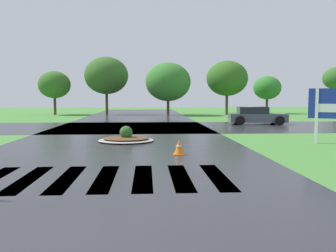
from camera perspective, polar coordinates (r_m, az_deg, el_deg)
The scene contains 7 objects.
asphalt_roadway at distance 13.85m, azimuth -7.53°, elevation -3.35°, with size 9.67×80.00×0.01m, color #2B2B30.
asphalt_cross_road at distance 22.73m, azimuth -5.92°, elevation -0.18°, with size 90.00×8.70×0.01m, color #2B2B30.
crosswalk_stripes at distance 8.71m, azimuth -10.02°, elevation -8.20°, with size 5.85×2.93×0.01m.
median_island at distance 15.51m, azimuth -6.73°, elevation -1.98°, with size 2.40×2.21×0.68m.
car_white_sedan at distance 25.78m, azimuth 13.92°, elevation 1.58°, with size 4.08×2.40×1.23m.
traffic_cone at distance 11.96m, azimuth 1.78°, elevation -3.42°, with size 0.36×0.36×0.53m.
background_treeline at distance 38.34m, azimuth 0.85°, elevation 7.38°, with size 34.21×6.89×6.19m.
Camera 1 is at (1.00, -3.68, 1.94)m, focal length 38.01 mm.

